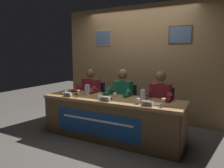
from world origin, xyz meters
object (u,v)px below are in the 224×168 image
object	(u,v)px
juice_glass_left	(79,92)
microphone_right	(150,98)
juice_glass_right	(164,101)
conference_table	(109,112)
microphone_left	(77,91)
nameplate_center	(105,98)
panelist_right	(159,100)
water_cup_center	(100,97)
water_cup_left	(66,93)
nameplate_right	(147,103)
chair_left	(94,103)
document_stack_right	(154,104)
microphone_center	(112,94)
water_pitcher_right_side	(143,95)
chair_center	(125,107)
chair_right	(161,112)
panelist_center	(121,96)
juice_glass_center	(115,95)
panelist_left	(89,92)
nameplate_left	(68,94)
water_pitcher_left_side	(87,90)
water_cup_right	(138,102)

from	to	relation	value
juice_glass_left	microphone_right	bearing A→B (deg)	6.28
juice_glass_right	conference_table	bearing A→B (deg)	174.88
microphone_left	nameplate_center	size ratio (longest dim) A/B	1.13
panelist_right	water_cup_center	bearing A→B (deg)	-148.89
water_cup_left	nameplate_right	size ratio (longest dim) A/B	0.49
juice_glass_right	chair_left	bearing A→B (deg)	156.04
nameplate_center	document_stack_right	distance (m)	0.82
microphone_center	water_pitcher_right_side	bearing A→B (deg)	7.28
chair_center	chair_right	xyz separation A→B (m)	(0.75, 0.00, 0.00)
water_pitcher_right_side	microphone_center	bearing A→B (deg)	-172.72
microphone_center	chair_center	bearing A→B (deg)	92.17
panelist_center	panelist_right	world-z (taller)	same
juice_glass_left	chair_right	size ratio (longest dim) A/B	0.14
juice_glass_center	microphone_right	size ratio (longest dim) A/B	0.57
water_cup_center	nameplate_right	bearing A→B (deg)	-6.42
panelist_right	nameplate_right	xyz separation A→B (m)	(-0.01, -0.65, 0.07)
juice_glass_center	water_cup_center	distance (m)	0.29
water_cup_center	microphone_left	bearing A→B (deg)	166.32
conference_table	panelist_left	world-z (taller)	panelist_left
panelist_right	nameplate_left	bearing A→B (deg)	-156.73
nameplate_left	water_pitcher_right_side	world-z (taller)	water_pitcher_right_side
microphone_left	water_cup_left	bearing A→B (deg)	-144.20
chair_left	water_pitcher_right_side	size ratio (longest dim) A/B	4.25
juice_glass_center	panelist_left	bearing A→B (deg)	149.80
nameplate_left	microphone_center	distance (m)	0.84
water_cup_center	microphone_right	distance (m)	0.88
juice_glass_center	panelist_right	xyz separation A→B (m)	(0.63, 0.51, -0.11)
panelist_center	panelist_right	bearing A→B (deg)	0.00
microphone_center	nameplate_right	world-z (taller)	microphone_center
juice_glass_center	water_cup_center	xyz separation A→B (m)	(-0.28, -0.04, -0.05)
nameplate_right	nameplate_center	bearing A→B (deg)	-179.75
nameplate_left	water_pitcher_left_side	size ratio (longest dim) A/B	0.82
water_pitcher_left_side	document_stack_right	xyz separation A→B (m)	(1.39, -0.18, -0.09)
nameplate_center	microphone_center	bearing A→B (deg)	85.54
water_cup_center	microphone_center	xyz separation A→B (m)	(0.18, 0.12, 0.04)
nameplate_left	microphone_right	world-z (taller)	microphone_right
water_cup_left	microphone_center	world-z (taller)	microphone_center
microphone_right	water_cup_left	bearing A→B (deg)	-176.86
water_cup_left	chair_right	distance (m)	1.86
chair_left	panelist_right	xyz separation A→B (m)	(1.51, -0.20, 0.28)
panelist_right	document_stack_right	size ratio (longest dim) A/B	5.76
water_cup_left	water_cup_right	distance (m)	1.51
chair_left	juice_glass_left	world-z (taller)	chair_left
microphone_left	panelist_right	size ratio (longest dim) A/B	0.18
chair_left	nameplate_left	bearing A→B (deg)	-91.82
microphone_left	water_cup_right	world-z (taller)	microphone_left
nameplate_right	chair_center	bearing A→B (deg)	131.21
panelist_center	juice_glass_center	distance (m)	0.54
juice_glass_right	microphone_right	bearing A→B (deg)	153.10
water_cup_left	chair_center	world-z (taller)	chair_center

